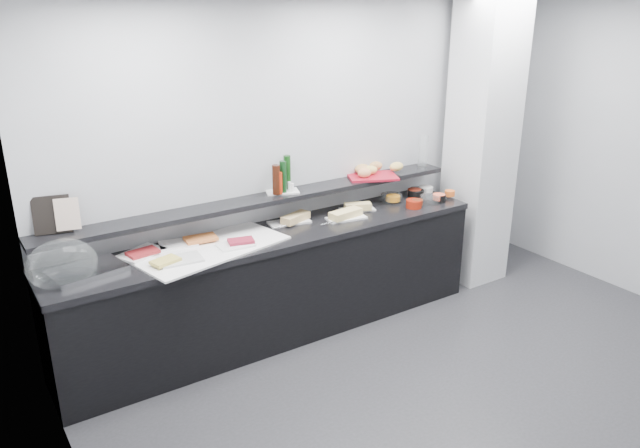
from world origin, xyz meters
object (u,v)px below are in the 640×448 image
framed_print (52,215)px  carafe (423,152)px  bread_tray (372,176)px  cloche_base (87,271)px  condiment_tray (282,192)px  sandwich_plate_mid (346,218)px

framed_print → carafe: 3.25m
bread_tray → cloche_base: bearing=-153.4°
cloche_base → carafe: (3.12, 0.14, 0.38)m
condiment_tray → bread_tray: bearing=16.2°
cloche_base → bread_tray: (2.52, 0.12, 0.24)m
framed_print → condiment_tray: 1.77m
condiment_tray → bread_tray: 0.89m
bread_tray → carafe: 0.62m
sandwich_plate_mid → carafe: (1.02, 0.21, 0.39)m
sandwich_plate_mid → framed_print: bearing=-178.6°
cloche_base → carafe: carafe is taller
cloche_base → condiment_tray: size_ratio=1.78×
framed_print → carafe: size_ratio=0.87×
framed_print → condiment_tray: bearing=12.5°
cloche_base → sandwich_plate_mid: bearing=-11.9°
sandwich_plate_mid → condiment_tray: (-0.47, 0.25, 0.25)m
sandwich_plate_mid → bread_tray: 0.52m
framed_print → bread_tray: 2.65m
framed_print → carafe: (3.25, -0.09, 0.02)m
framed_print → condiment_tray: framed_print is taller
sandwich_plate_mid → condiment_tray: 0.59m
condiment_tray → cloche_base: bearing=-153.9°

